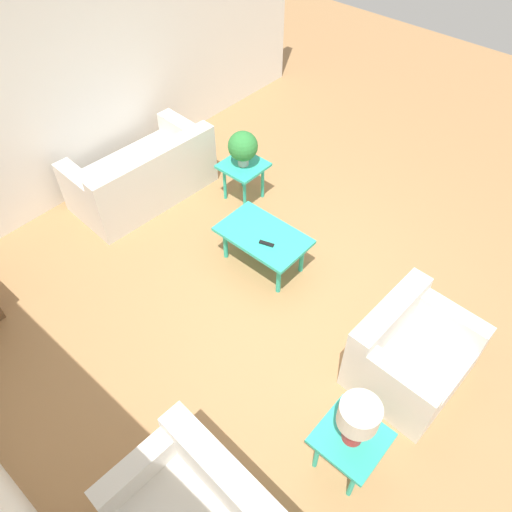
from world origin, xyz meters
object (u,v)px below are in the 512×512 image
object	(u,v)px
side_table_plant	(243,170)
side_table_lamp	(350,442)
coffee_table	(263,238)
sofa	(144,176)
potted_plant	(243,147)
armchair	(408,354)
table_lamp	(358,419)

from	to	relation	value
side_table_plant	side_table_lamp	xyz separation A→B (m)	(-2.87, 1.95, 0.00)
coffee_table	side_table_lamp	distance (m)	2.31
sofa	potted_plant	size ratio (longest dim) A/B	4.02
armchair	side_table_lamp	bearing A→B (deg)	-173.87
armchair	side_table_plant	xyz separation A→B (m)	(2.80, -0.89, 0.12)
side_table_plant	table_lamp	distance (m)	3.49
sofa	armchair	bearing A→B (deg)	91.50
coffee_table	side_table_lamp	world-z (taller)	side_table_lamp
coffee_table	table_lamp	distance (m)	2.35
coffee_table	side_table_plant	size ratio (longest dim) A/B	1.88
table_lamp	side_table_plant	bearing A→B (deg)	-34.16
armchair	potted_plant	distance (m)	2.98
side_table_lamp	coffee_table	bearing A→B (deg)	-32.61
coffee_table	table_lamp	size ratio (longest dim) A/B	2.04
side_table_plant	coffee_table	bearing A→B (deg)	142.77
coffee_table	armchair	bearing A→B (deg)	174.21
side_table_lamp	potted_plant	size ratio (longest dim) A/B	1.17
armchair	coffee_table	distance (m)	1.89
armchair	coffee_table	bearing A→B (deg)	86.53
armchair	table_lamp	distance (m)	1.17
sofa	side_table_plant	bearing A→B (deg)	132.74
potted_plant	side_table_plant	bearing A→B (deg)	-26.57
side_table_lamp	table_lamp	distance (m)	0.39
coffee_table	table_lamp	bearing A→B (deg)	147.39
coffee_table	side_table_plant	bearing A→B (deg)	-37.23
coffee_table	side_table_lamp	bearing A→B (deg)	147.39
sofa	armchair	size ratio (longest dim) A/B	1.71
side_table_plant	table_lamp	xyz separation A→B (m)	(-2.87, 1.95, 0.39)
sofa	potted_plant	world-z (taller)	potted_plant
armchair	side_table_plant	size ratio (longest dim) A/B	2.01
side_table_plant	table_lamp	size ratio (longest dim) A/B	1.09
armchair	side_table_plant	distance (m)	2.94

